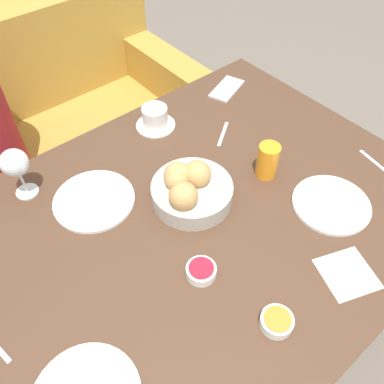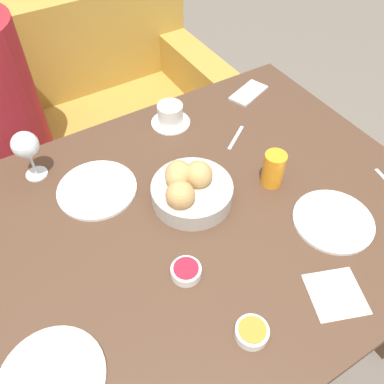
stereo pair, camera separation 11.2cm
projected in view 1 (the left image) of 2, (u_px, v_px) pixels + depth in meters
name	position (u px, v px, depth m)	size (l,w,h in m)	color
ground_plane	(188.00, 338.00, 1.66)	(10.00, 10.00, 0.00)	#6B6056
dining_table	(187.00, 244.00, 1.15)	(1.40, 1.00, 0.77)	#4C3323
couch	(44.00, 151.00, 1.92)	(1.42, 0.70, 0.91)	#B28938
bread_basket	(189.00, 189.00, 1.10)	(0.23, 0.23, 0.12)	#B2ADA3
plate_near_right	(331.00, 204.00, 1.12)	(0.21, 0.21, 0.01)	white
plate_far_center	(94.00, 200.00, 1.13)	(0.23, 0.23, 0.01)	white
juice_glass	(268.00, 161.00, 1.17)	(0.06, 0.06, 0.11)	orange
wine_glass	(15.00, 164.00, 1.07)	(0.08, 0.08, 0.16)	silver
coffee_cup	(155.00, 118.00, 1.33)	(0.13, 0.13, 0.07)	white
jam_bowl_berry	(201.00, 271.00, 0.97)	(0.07, 0.07, 0.03)	white
jam_bowl_honey	(277.00, 321.00, 0.89)	(0.07, 0.07, 0.03)	white
fork_silver	(380.00, 167.00, 1.22)	(0.04, 0.16, 0.00)	#B7B7BC
spoon_coffee	(223.00, 134.00, 1.32)	(0.11, 0.08, 0.00)	#B7B7BC
napkin	(347.00, 274.00, 0.98)	(0.16, 0.16, 0.00)	silver
cell_phone	(227.00, 89.00, 1.49)	(0.17, 0.12, 0.01)	silver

